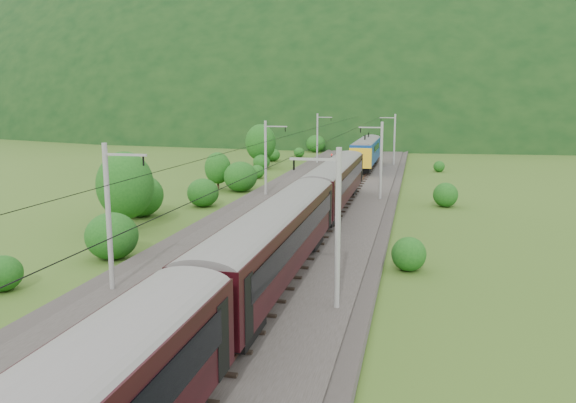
# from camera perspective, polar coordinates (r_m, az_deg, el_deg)

# --- Properties ---
(ground) EXTENTS (600.00, 600.00, 0.00)m
(ground) POSITION_cam_1_polar(r_m,az_deg,el_deg) (30.21, -6.98, -10.18)
(ground) COLOR #39581B
(ground) RESTS_ON ground
(railbed) EXTENTS (14.00, 220.00, 0.30)m
(railbed) POSITION_cam_1_polar(r_m,az_deg,el_deg) (39.24, -1.99, -5.03)
(railbed) COLOR #38332D
(railbed) RESTS_ON ground
(track_left) EXTENTS (2.40, 220.00, 0.27)m
(track_left) POSITION_cam_1_polar(r_m,az_deg,el_deg) (39.86, -5.33, -4.50)
(track_left) COLOR brown
(track_left) RESTS_ON railbed
(track_right) EXTENTS (2.40, 220.00, 0.27)m
(track_right) POSITION_cam_1_polar(r_m,az_deg,el_deg) (38.65, 1.46, -4.93)
(track_right) COLOR brown
(track_right) RESTS_ON railbed
(catenary_left) EXTENTS (2.54, 192.28, 8.00)m
(catenary_left) POSITION_cam_1_polar(r_m,az_deg,el_deg) (60.98, -2.22, 4.64)
(catenary_left) COLOR gray
(catenary_left) RESTS_ON railbed
(catenary_right) EXTENTS (2.54, 192.28, 8.00)m
(catenary_right) POSITION_cam_1_polar(r_m,az_deg,el_deg) (58.97, 9.37, 4.31)
(catenary_right) COLOR gray
(catenary_right) RESTS_ON railbed
(overhead_wires) EXTENTS (4.83, 198.00, 0.03)m
(overhead_wires) POSITION_cam_1_polar(r_m,az_deg,el_deg) (38.00, -2.05, 5.13)
(overhead_wires) COLOR black
(overhead_wires) RESTS_ON ground
(mountain_main) EXTENTS (504.00, 360.00, 244.00)m
(mountain_main) POSITION_cam_1_polar(r_m,az_deg,el_deg) (286.90, 11.17, 8.04)
(mountain_main) COLOR black
(mountain_main) RESTS_ON ground
(mountain_ridge) EXTENTS (336.00, 280.00, 132.00)m
(mountain_ridge) POSITION_cam_1_polar(r_m,az_deg,el_deg) (351.56, -8.74, 8.50)
(mountain_ridge) COLOR black
(mountain_ridge) RESTS_ON ground
(train) EXTENTS (3.02, 143.78, 5.25)m
(train) POSITION_cam_1_polar(r_m,az_deg,el_deg) (20.35, -9.44, -9.86)
(train) COLOR black
(train) RESTS_ON ground
(hazard_post_near) EXTENTS (0.18, 0.18, 1.66)m
(hazard_post_near) POSITION_cam_1_polar(r_m,az_deg,el_deg) (92.72, 6.47, 4.44)
(hazard_post_near) COLOR red
(hazard_post_near) RESTS_ON railbed
(hazard_post_far) EXTENTS (0.14, 0.14, 1.31)m
(hazard_post_far) POSITION_cam_1_polar(r_m,az_deg,el_deg) (80.74, 6.48, 3.45)
(hazard_post_far) COLOR red
(hazard_post_far) RESTS_ON railbed
(signal) EXTENTS (0.21, 0.21, 1.89)m
(signal) POSITION_cam_1_polar(r_m,az_deg,el_deg) (87.90, 4.44, 4.34)
(signal) COLOR black
(signal) RESTS_ON railbed
(vegetation_left) EXTENTS (8.76, 147.73, 6.79)m
(vegetation_left) POSITION_cam_1_polar(r_m,az_deg,el_deg) (51.52, -13.18, 0.98)
(vegetation_left) COLOR #174E14
(vegetation_left) RESTS_ON ground
(vegetation_right) EXTENTS (5.45, 103.03, 2.47)m
(vegetation_right) POSITION_cam_1_polar(r_m,az_deg,el_deg) (32.44, 16.34, -7.08)
(vegetation_right) COLOR #174E14
(vegetation_right) RESTS_ON ground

